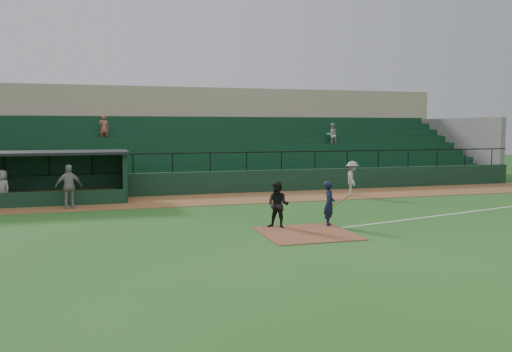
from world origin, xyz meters
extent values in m
plane|color=#23561B|center=(0.00, 0.00, 0.00)|extent=(90.00, 90.00, 0.00)
cube|color=brown|center=(0.00, 8.00, 0.01)|extent=(40.00, 4.00, 0.03)
cube|color=brown|center=(0.00, -1.00, 0.01)|extent=(3.00, 3.00, 0.03)
cube|color=white|center=(8.00, 1.20, 0.01)|extent=(17.49, 4.44, 0.01)
cube|color=black|center=(0.00, 10.20, 0.60)|extent=(36.00, 0.35, 1.20)
cylinder|color=black|center=(0.00, 10.20, 2.20)|extent=(36.00, 0.06, 0.06)
cube|color=slate|center=(0.00, 15.10, 1.80)|extent=(36.00, 9.00, 3.60)
cube|color=#0F381E|center=(0.00, 14.60, 2.25)|extent=(34.56, 8.00, 4.05)
cube|color=slate|center=(18.00, 15.15, 2.10)|extent=(0.35, 9.50, 4.20)
cube|color=tan|center=(0.00, 21.60, 3.20)|extent=(38.00, 3.00, 6.40)
cube|color=slate|center=(0.00, 19.60, 3.70)|extent=(36.00, 2.00, 0.20)
imported|color=#A5A5A5|center=(8.19, 14.90, 3.04)|extent=(0.77, 0.60, 1.58)
imported|color=#A3533C|center=(-6.36, 15.90, 3.50)|extent=(0.58, 0.38, 1.59)
cube|color=black|center=(-9.75, 10.40, 1.15)|extent=(8.50, 0.20, 2.30)
cube|color=black|center=(-5.50, 9.10, 1.15)|extent=(0.20, 2.60, 2.30)
cube|color=black|center=(-9.75, 9.10, 2.36)|extent=(8.90, 3.20, 0.12)
cube|color=olive|center=(-9.75, 10.00, 0.25)|extent=(7.65, 0.40, 0.50)
cube|color=black|center=(-9.75, 7.75, 0.35)|extent=(8.50, 0.12, 0.70)
imported|color=black|center=(1.28, 0.04, 0.81)|extent=(0.62, 0.71, 1.62)
cylinder|color=olive|center=(1.68, -0.16, 0.95)|extent=(0.79, 0.34, 0.35)
imported|color=black|center=(-0.61, 0.18, 0.82)|extent=(1.01, 0.97, 1.64)
imported|color=gray|center=(5.76, 7.11, 0.93)|extent=(1.02, 1.32, 1.80)
imported|color=gray|center=(-7.93, 6.89, 0.98)|extent=(1.20, 0.75, 1.91)
imported|color=#9B9691|center=(-10.76, 8.22, 0.85)|extent=(0.95, 0.92, 1.64)
camera|label=1|loc=(-6.47, -16.93, 3.53)|focal=36.53mm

